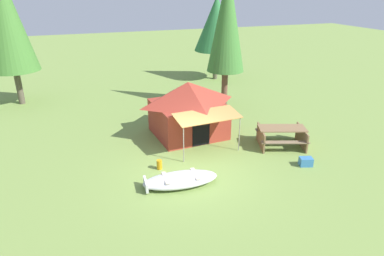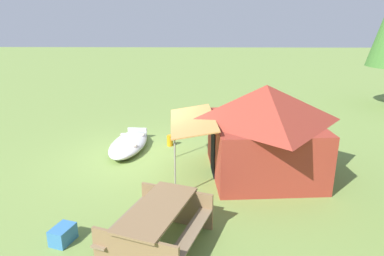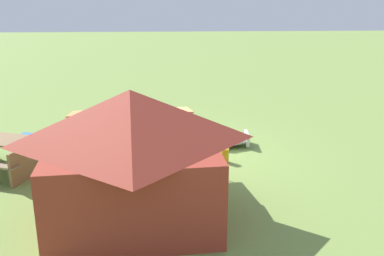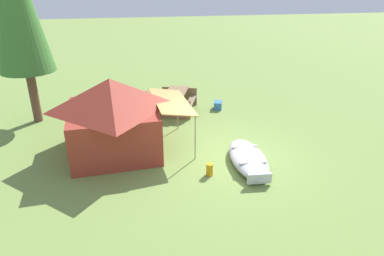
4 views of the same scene
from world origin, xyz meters
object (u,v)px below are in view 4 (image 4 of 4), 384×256
object	(u,v)px
canvas_cabin_tent	(113,115)
picnic_table	(176,99)
fuel_can	(210,169)
cooler_box	(218,105)
beached_rowboat	(248,158)

from	to	relation	value
canvas_cabin_tent	picnic_table	distance (m)	4.05
canvas_cabin_tent	fuel_can	xyz separation A→B (m)	(-2.00, -2.60, -1.06)
cooler_box	fuel_can	world-z (taller)	fuel_can
beached_rowboat	canvas_cabin_tent	size ratio (longest dim) A/B	0.64
cooler_box	fuel_can	bearing A→B (deg)	163.06
beached_rowboat	cooler_box	bearing A→B (deg)	-3.54
canvas_cabin_tent	cooler_box	world-z (taller)	canvas_cabin_tent
beached_rowboat	cooler_box	xyz separation A→B (m)	(4.73, -0.29, -0.04)
picnic_table	fuel_can	distance (m)	5.21
canvas_cabin_tent	cooler_box	distance (m)	5.30
cooler_box	canvas_cabin_tent	bearing A→B (deg)	126.77
beached_rowboat	canvas_cabin_tent	xyz separation A→B (m)	(1.62, 3.86, 1.03)
beached_rowboat	fuel_can	world-z (taller)	beached_rowboat
beached_rowboat	picnic_table	xyz separation A→B (m)	(4.82, 1.48, 0.30)
canvas_cabin_tent	fuel_can	bearing A→B (deg)	-127.54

